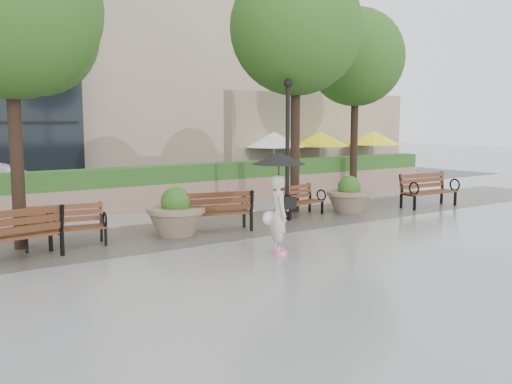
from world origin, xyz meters
TOP-DOWN VIEW (x-y plane):
  - ground at (0.00, 0.00)m, footprint 100.00×100.00m
  - cobble_strip at (0.00, 3.00)m, footprint 28.00×3.20m
  - hedge_wall at (0.00, 7.00)m, footprint 24.00×0.80m
  - cafe_wall at (9.50, 10.00)m, footprint 10.00×0.60m
  - cafe_hedge at (9.00, 7.80)m, footprint 8.00×0.50m
  - asphalt_street at (0.00, 11.00)m, footprint 40.00×7.00m
  - bldg_stone at (10.00, 23.00)m, footprint 18.00×10.00m
  - bench_0 at (-5.52, 2.35)m, footprint 2.07×1.06m
  - bench_1 at (-4.24, 2.99)m, footprint 1.81×0.96m
  - bench_2 at (-0.69, 2.61)m, footprint 2.06×1.23m
  - bench_3 at (2.57, 3.16)m, footprint 1.76×1.00m
  - bench_4 at (7.16, 2.17)m, footprint 2.05×0.92m
  - planter_left at (-1.64, 2.76)m, footprint 1.41×1.41m
  - planter_right at (4.25, 2.84)m, footprint 1.34×1.34m
  - lamppost at (2.01, 3.03)m, footprint 0.28×0.28m
  - tree_0 at (-4.93, 3.48)m, footprint 3.88×3.85m
  - tree_1 at (3.15, 3.97)m, footprint 3.93×3.92m
  - tree_2 at (7.83, 6.15)m, footprint 3.70×3.65m
  - patio_umb_white at (6.32, 9.30)m, footprint 2.50×2.50m
  - patio_umb_yellow_a at (8.49, 8.86)m, footprint 2.50×2.50m
  - patio_umb_yellow_b at (11.56, 8.71)m, footprint 2.50×2.50m
  - car_right at (-4.13, 9.76)m, footprint 4.58×2.48m
  - pedestrian at (-0.76, -0.16)m, footprint 1.15×1.15m

SIDE VIEW (x-z plane):
  - ground at x=0.00m, z-range 0.00..0.00m
  - asphalt_street at x=0.00m, z-range 0.00..0.00m
  - cobble_strip at x=0.00m, z-range 0.00..0.01m
  - bench_3 at x=2.57m, z-range -0.18..0.71m
  - bench_1 at x=-4.24m, z-range -0.19..0.74m
  - bench_2 at x=-0.69m, z-range -0.21..0.83m
  - bench_0 at x=-5.52m, z-range -0.22..0.85m
  - bench_4 at x=7.16m, z-range -0.22..0.86m
  - planter_right at x=4.25m, z-range -0.12..1.00m
  - cafe_hedge at x=9.00m, z-range 0.00..0.90m
  - planter_left at x=-1.64m, z-range -0.13..1.06m
  - hedge_wall at x=0.00m, z-range -0.01..1.34m
  - car_right at x=-4.13m, z-range 0.00..1.43m
  - pedestrian at x=-0.76m, z-range 0.23..2.35m
  - lamppost at x=2.01m, z-range -0.24..3.68m
  - patio_umb_white at x=6.32m, z-range 0.84..3.14m
  - patio_umb_yellow_a at x=8.49m, z-range 0.84..3.14m
  - patio_umb_yellow_b at x=11.56m, z-range 0.84..3.14m
  - cafe_wall at x=9.50m, z-range 0.00..4.00m
  - tree_0 at x=-4.93m, z-range 1.47..8.52m
  - tree_2 at x=7.83m, z-range 1.52..8.48m
  - tree_1 at x=3.15m, z-range 1.61..9.04m
  - bldg_stone at x=10.00m, z-range 0.00..20.00m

